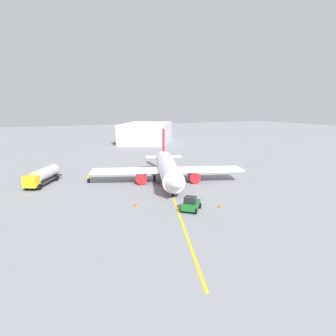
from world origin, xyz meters
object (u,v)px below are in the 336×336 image
Objects in this scene: airplane at (168,169)px; refueling_worker at (89,178)px; pushback_tug at (191,204)px; safety_cone_wingtip at (136,204)px; fuel_tanker at (43,176)px; safety_cone_nose at (220,205)px.

airplane reaches higher than refueling_worker.
pushback_tug is 8.34m from safety_cone_wingtip.
refueling_worker reaches higher than safety_cone_wingtip.
fuel_tanker is 8.53m from refueling_worker.
safety_cone_wingtip is (11.43, -10.52, -2.31)m from airplane.
safety_cone_nose is 0.86× the size of safety_cone_wingtip.
safety_cone_nose is (25.78, 23.18, -1.43)m from fuel_tanker.
refueling_worker is 27.92m from safety_cone_nose.
airplane reaches higher than safety_cone_nose.
airplane is at bearing 65.76° from refueling_worker.
safety_cone_nose is at bearing 32.48° from refueling_worker.
safety_cone_nose is 12.54m from safety_cone_wingtip.
refueling_worker is (-6.45, -14.33, -1.84)m from airplane.
refueling_worker is (-22.98, -10.37, -0.19)m from pushback_tug.
airplane is at bearing -177.77° from safety_cone_nose.
safety_cone_nose is at bearing 2.23° from airplane.
pushback_tug is (16.53, -3.95, -1.66)m from airplane.
safety_cone_nose is (23.55, 14.99, -0.52)m from refueling_worker.
airplane is 15.82m from refueling_worker.
safety_cone_wingtip is at bearing -127.78° from pushback_tug.
airplane is 7.37× the size of pushback_tug.
refueling_worker reaches higher than safety_cone_nose.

